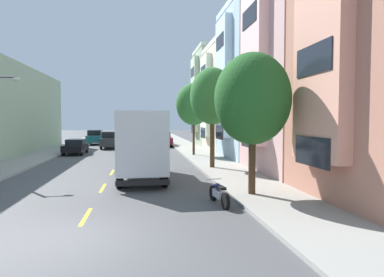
{
  "coord_description": "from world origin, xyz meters",
  "views": [
    {
      "loc": [
        1.9,
        -9.85,
        3.2
      ],
      "look_at": [
        7.17,
        27.49,
        1.26
      ],
      "focal_mm": 32.68,
      "sensor_mm": 36.0,
      "label": 1
    }
  ],
  "objects": [
    {
      "name": "street_lamp",
      "position": [
        -5.92,
        10.81,
        3.46
      ],
      "size": [
        1.35,
        0.28,
        5.61
      ],
      "color": "#38383D",
      "rests_on": "sidewalk_left"
    },
    {
      "name": "street_tree_second",
      "position": [
        6.4,
        12.54,
        4.76
      ],
      "size": [
        2.92,
        2.92,
        6.51
      ],
      "color": "#47331E",
      "rests_on": "sidewalk_right"
    },
    {
      "name": "parked_pickup_burgundy",
      "position": [
        4.45,
        33.66,
        0.83
      ],
      "size": [
        2.09,
        5.33,
        1.73
      ],
      "color": "maroon",
      "rests_on": "ground_plane"
    },
    {
      "name": "ground_plane",
      "position": [
        0.0,
        30.0,
        0.0
      ],
      "size": [
        160.0,
        160.0,
        0.0
      ],
      "primitive_type": "plane",
      "color": "#4C4C4F"
    },
    {
      "name": "townhouse_second_rose",
      "position": [
        14.33,
        10.3,
        5.98
      ],
      "size": [
        12.08,
        7.72,
        12.37
      ],
      "color": "#CC9E9E",
      "rests_on": "ground_plane"
    },
    {
      "name": "townhouse_fifth_sage",
      "position": [
        13.64,
        34.05,
        5.98
      ],
      "size": [
        10.7,
        7.72,
        12.35
      ],
      "color": "#99AD8E",
      "rests_on": "ground_plane"
    },
    {
      "name": "street_tree_third",
      "position": [
        6.4,
        20.95,
        4.65
      ],
      "size": [
        3.16,
        3.16,
        6.39
      ],
      "color": "#47331E",
      "rests_on": "sidewalk_right"
    },
    {
      "name": "parked_motorcycle",
      "position": [
        4.75,
        3.0,
        0.41
      ],
      "size": [
        0.62,
        2.05,
        0.9
      ],
      "color": "black",
      "rests_on": "ground_plane"
    },
    {
      "name": "sidewalk_left",
      "position": [
        -7.1,
        28.0,
        0.07
      ],
      "size": [
        3.2,
        120.0,
        0.14
      ],
      "primitive_type": "cube",
      "color": "#99968E",
      "rests_on": "ground_plane"
    },
    {
      "name": "moving_charcoal_sedan",
      "position": [
        -1.8,
        31.13,
        0.99
      ],
      "size": [
        1.95,
        4.8,
        1.93
      ],
      "color": "#333338",
      "rests_on": "ground_plane"
    },
    {
      "name": "parked_sedan_black",
      "position": [
        -4.45,
        24.5,
        0.75
      ],
      "size": [
        1.81,
        4.51,
        1.43
      ],
      "color": "black",
      "rests_on": "ground_plane"
    },
    {
      "name": "delivery_box_truck",
      "position": [
        1.81,
        8.96,
        2.02
      ],
      "size": [
        2.56,
        7.27,
        3.64
      ],
      "color": "white",
      "rests_on": "ground_plane"
    },
    {
      "name": "parked_wagon_forest",
      "position": [
        4.41,
        39.73,
        0.8
      ],
      "size": [
        1.87,
        4.72,
        1.5
      ],
      "color": "#194C28",
      "rests_on": "ground_plane"
    },
    {
      "name": "townhouse_fourth_cream",
      "position": [
        15.5,
        26.14,
        5.35
      ],
      "size": [
        14.41,
        7.72,
        11.11
      ],
      "color": "beige",
      "rests_on": "ground_plane"
    },
    {
      "name": "parked_suv_teal",
      "position": [
        -4.44,
        38.29,
        0.99
      ],
      "size": [
        2.05,
        4.84,
        1.93
      ],
      "color": "#195B60",
      "rests_on": "ground_plane"
    },
    {
      "name": "parked_hatchback_sky",
      "position": [
        4.21,
        52.52,
        0.76
      ],
      "size": [
        1.82,
        4.03,
        1.5
      ],
      "color": "#7A9EC6",
      "rests_on": "ground_plane"
    },
    {
      "name": "parked_hatchback_champagne",
      "position": [
        -4.27,
        45.15,
        0.76
      ],
      "size": [
        1.82,
        4.03,
        1.5
      ],
      "color": "tan",
      "rests_on": "ground_plane"
    },
    {
      "name": "street_tree_nearest",
      "position": [
        6.4,
        4.13,
        4.09
      ],
      "size": [
        3.17,
        3.17,
        5.86
      ],
      "color": "#47331E",
      "rests_on": "sidewalk_right"
    },
    {
      "name": "townhouse_third_powder_blue",
      "position": [
        15.57,
        18.22,
        6.16
      ],
      "size": [
        14.56,
        7.72,
        12.73
      ],
      "color": "#9EB7CC",
      "rests_on": "ground_plane"
    },
    {
      "name": "lane_centerline_dashes",
      "position": [
        0.0,
        24.5,
        0.0
      ],
      "size": [
        0.14,
        47.2,
        0.01
      ],
      "color": "yellow",
      "rests_on": "ground_plane"
    },
    {
      "name": "sidewalk_right",
      "position": [
        7.1,
        28.0,
        0.07
      ],
      "size": [
        3.2,
        120.0,
        0.14
      ],
      "primitive_type": "cube",
      "color": "#99968E",
      "rests_on": "ground_plane"
    }
  ]
}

